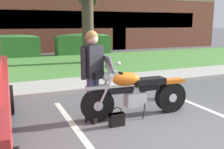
# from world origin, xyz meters

# --- Properties ---
(ground_plane) EXTENTS (140.00, 140.00, 0.00)m
(ground_plane) POSITION_xyz_m (0.00, 0.00, 0.00)
(ground_plane) COLOR #565659
(curb_strip) EXTENTS (60.00, 0.20, 0.12)m
(curb_strip) POSITION_xyz_m (0.00, 3.11, 0.06)
(curb_strip) COLOR #B7B2A8
(curb_strip) RESTS_ON ground
(concrete_walk) EXTENTS (60.00, 1.50, 0.08)m
(concrete_walk) POSITION_xyz_m (0.00, 3.96, 0.04)
(concrete_walk) COLOR #B7B2A8
(concrete_walk) RESTS_ON ground
(grass_lawn) EXTENTS (60.00, 6.42, 0.06)m
(grass_lawn) POSITION_xyz_m (0.00, 7.92, 0.03)
(grass_lawn) COLOR #518E3D
(grass_lawn) RESTS_ON ground
(stall_stripe_0) EXTENTS (0.12, 4.40, 0.01)m
(stall_stripe_0) POSITION_xyz_m (-1.37, 0.20, 0.00)
(stall_stripe_0) COLOR silver
(stall_stripe_0) RESTS_ON ground
(stall_stripe_1) EXTENTS (0.12, 4.40, 0.01)m
(stall_stripe_1) POSITION_xyz_m (1.51, 0.20, 0.00)
(stall_stripe_1) COLOR silver
(stall_stripe_1) RESTS_ON ground
(motorcycle) EXTENTS (2.24, 0.82, 1.26)m
(motorcycle) POSITION_xyz_m (-0.01, 0.89, 0.49)
(motorcycle) COLOR black
(motorcycle) RESTS_ON ground
(rider_person) EXTENTS (0.52, 0.40, 1.70)m
(rider_person) POSITION_xyz_m (-0.96, 0.99, 0.99)
(rider_person) COLOR black
(rider_person) RESTS_ON ground
(handbag) EXTENTS (0.28, 0.13, 0.36)m
(handbag) POSITION_xyz_m (-0.65, 0.59, 0.14)
(handbag) COLOR black
(handbag) RESTS_ON ground
(hedge_left) EXTENTS (2.83, 0.90, 1.24)m
(hedge_left) POSITION_xyz_m (-1.88, 11.24, 0.65)
(hedge_left) COLOR #336B2D
(hedge_left) RESTS_ON ground
(hedge_center_left) EXTENTS (3.17, 0.90, 1.24)m
(hedge_center_left) POSITION_xyz_m (2.05, 11.24, 0.65)
(hedge_center_left) COLOR #336B2D
(hedge_center_left) RESTS_ON ground
(brick_building) EXTENTS (28.16, 8.64, 3.92)m
(brick_building) POSITION_xyz_m (-0.38, 17.25, 1.96)
(brick_building) COLOR brown
(brick_building) RESTS_ON ground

